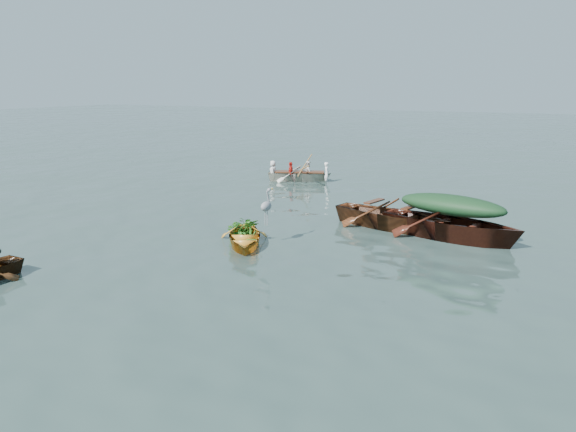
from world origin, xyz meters
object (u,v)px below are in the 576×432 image
yellow_dinghy (244,245)px  green_tarp_boat (449,239)px  rowed_boat (300,181)px  heron (266,212)px  open_wooden_boat (391,229)px

yellow_dinghy → green_tarp_boat: bearing=1.5°
yellow_dinghy → green_tarp_boat: size_ratio=0.55×
rowed_boat → heron: 9.22m
yellow_dinghy → rowed_boat: bearing=76.1°
yellow_dinghy → rowed_boat: rowed_boat is taller
green_tarp_boat → yellow_dinghy: bearing=134.4°
green_tarp_boat → rowed_boat: (-7.09, 6.20, 0.00)m
green_tarp_boat → rowed_boat: green_tarp_boat is taller
heron → yellow_dinghy: bearing=-174.8°
yellow_dinghy → heron: 0.99m
green_tarp_boat → open_wooden_boat: bearing=90.0°
open_wooden_boat → rowed_boat: size_ratio=1.31×
open_wooden_boat → rowed_boat: open_wooden_boat is taller
yellow_dinghy → green_tarp_boat: 5.24m
green_tarp_boat → heron: (-4.00, -2.45, 0.82)m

